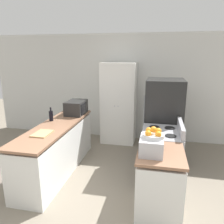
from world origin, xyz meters
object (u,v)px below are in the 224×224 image
at_px(stove, 161,156).
at_px(toaster_oven, 151,146).
at_px(refrigerator, 163,121).
at_px(pantry_cabinet, 119,103).
at_px(wine_bottle, 51,116).
at_px(fruit_bowl, 153,134).
at_px(microwave, 76,107).

distance_m(stove, toaster_oven, 1.02).
bearing_deg(refrigerator, stove, -92.24).
relative_size(pantry_cabinet, wine_bottle, 7.40).
relative_size(toaster_oven, fruit_bowl, 1.38).
height_order(stove, toaster_oven, toaster_oven).
height_order(stove, microwave, microwave).
distance_m(refrigerator, toaster_oven, 1.69).
bearing_deg(fruit_bowl, wine_bottle, 152.16).
xyz_separation_m(refrigerator, microwave, (-1.79, -0.09, 0.21)).
distance_m(wine_bottle, toaster_oven, 2.16).
relative_size(stove, microwave, 2.06).
xyz_separation_m(pantry_cabinet, refrigerator, (1.04, -0.80, -0.14)).
distance_m(pantry_cabinet, toaster_oven, 2.61).
xyz_separation_m(refrigerator, fruit_bowl, (-0.16, -1.65, 0.32)).
height_order(pantry_cabinet, fruit_bowl, pantry_cabinet).
bearing_deg(pantry_cabinet, microwave, -130.18).
distance_m(toaster_oven, fruit_bowl, 0.15).
relative_size(refrigerator, toaster_oven, 4.44).
xyz_separation_m(wine_bottle, fruit_bowl, (1.91, -1.01, 0.15)).
distance_m(stove, fruit_bowl, 1.09).
bearing_deg(wine_bottle, toaster_oven, -28.51).
xyz_separation_m(pantry_cabinet, wine_bottle, (-1.03, -1.44, 0.03)).
relative_size(pantry_cabinet, toaster_oven, 5.18).
bearing_deg(microwave, refrigerator, 2.73).
height_order(microwave, toaster_oven, microwave).
bearing_deg(refrigerator, fruit_bowl, -95.59).
relative_size(pantry_cabinet, microwave, 3.77).
relative_size(wine_bottle, toaster_oven, 0.70).
height_order(toaster_oven, fruit_bowl, fruit_bowl).
distance_m(refrigerator, wine_bottle, 2.18).
relative_size(microwave, toaster_oven, 1.38).
bearing_deg(stove, fruit_bowl, -98.84).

